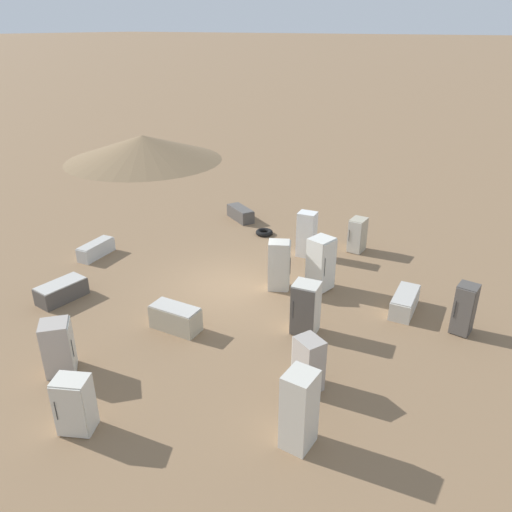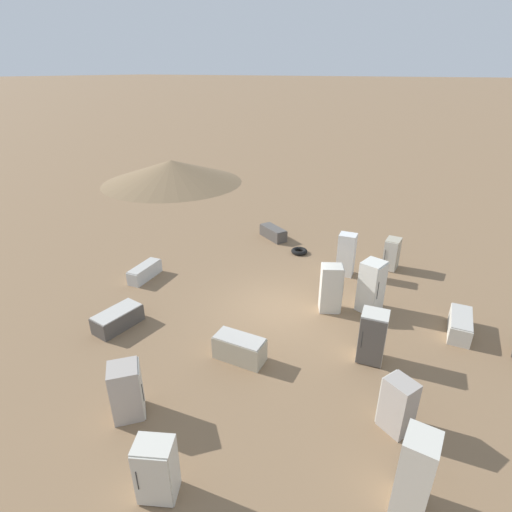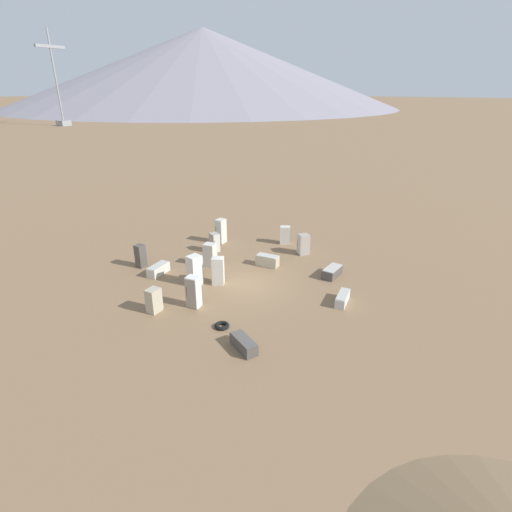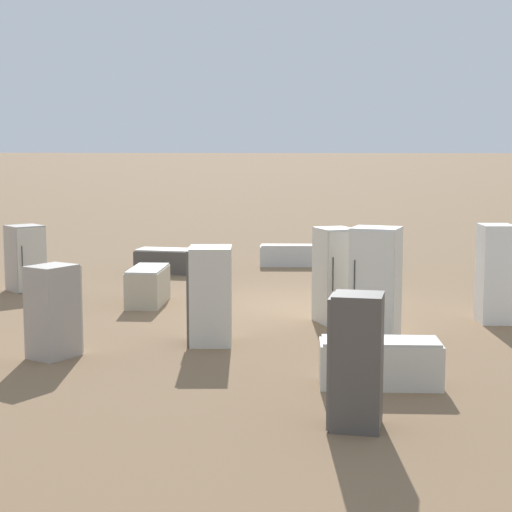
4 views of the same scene
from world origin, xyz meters
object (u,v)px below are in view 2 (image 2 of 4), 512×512
at_px(discarded_fridge_2, 397,405).
at_px(scrap_tire, 299,251).
at_px(discarded_fridge_12, 145,272).
at_px(discarded_fridge_1, 118,319).
at_px(discarded_fridge_0, 127,391).
at_px(discarded_fridge_14, 372,337).
at_px(discarded_fridge_3, 239,348).
at_px(discarded_fridge_9, 460,325).
at_px(discarded_fridge_8, 415,473).
at_px(discarded_fridge_5, 371,286).
at_px(discarded_fridge_10, 156,470).
at_px(discarded_fridge_13, 392,254).
at_px(discarded_fridge_4, 273,233).
at_px(discarded_fridge_11, 331,288).
at_px(discarded_fridge_6, 346,255).

height_order(discarded_fridge_2, scrap_tire, discarded_fridge_2).
bearing_deg(scrap_tire, discarded_fridge_12, -39.42).
distance_m(discarded_fridge_1, discarded_fridge_12, 3.53).
bearing_deg(discarded_fridge_0, discarded_fridge_14, 91.41).
relative_size(discarded_fridge_3, discarded_fridge_9, 0.92).
bearing_deg(discarded_fridge_9, discarded_fridge_8, 82.53).
relative_size(discarded_fridge_1, discarded_fridge_5, 0.88).
height_order(discarded_fridge_10, discarded_fridge_13, discarded_fridge_10).
distance_m(discarded_fridge_3, discarded_fridge_4, 9.74).
bearing_deg(discarded_fridge_1, scrap_tire, 76.61).
xyz_separation_m(discarded_fridge_12, discarded_fridge_13, (-6.14, 8.76, 0.41)).
bearing_deg(discarded_fridge_5, discarded_fridge_13, -165.51).
relative_size(discarded_fridge_1, discarded_fridge_8, 0.88).
bearing_deg(discarded_fridge_10, discarded_fridge_4, -96.84).
bearing_deg(discarded_fridge_12, discarded_fridge_2, -20.44).
height_order(discarded_fridge_1, discarded_fridge_11, discarded_fridge_11).
relative_size(discarded_fridge_1, discarded_fridge_10, 1.19).
bearing_deg(discarded_fridge_14, discarded_fridge_6, -72.00).
bearing_deg(discarded_fridge_0, discarded_fridge_3, 111.86).
bearing_deg(discarded_fridge_8, discarded_fridge_6, 116.51).
height_order(discarded_fridge_2, discarded_fridge_13, discarded_fridge_2).
xyz_separation_m(discarded_fridge_2, discarded_fridge_14, (-2.27, -1.24, 0.09)).
bearing_deg(discarded_fridge_6, discarded_fridge_5, -60.58).
distance_m(discarded_fridge_5, discarded_fridge_8, 7.40).
xyz_separation_m(discarded_fridge_10, discarded_fridge_13, (-13.02, 1.67, -0.01)).
height_order(discarded_fridge_8, discarded_fridge_12, discarded_fridge_8).
relative_size(discarded_fridge_1, scrap_tire, 2.20).
bearing_deg(discarded_fridge_10, discarded_fridge_9, -142.60).
relative_size(discarded_fridge_2, discarded_fridge_8, 0.76).
bearing_deg(discarded_fridge_10, scrap_tire, -103.83).
relative_size(discarded_fridge_0, discarded_fridge_9, 0.88).
height_order(discarded_fridge_5, scrap_tire, discarded_fridge_5).
height_order(discarded_fridge_6, discarded_fridge_11, discarded_fridge_6).
distance_m(discarded_fridge_6, discarded_fridge_14, 5.61).
height_order(discarded_fridge_4, scrap_tire, discarded_fridge_4).
relative_size(discarded_fridge_1, discarded_fridge_2, 1.16).
distance_m(discarded_fridge_2, discarded_fridge_5, 5.43).
xyz_separation_m(discarded_fridge_2, discarded_fridge_6, (-7.29, -3.74, 0.20)).
height_order(discarded_fridge_2, discarded_fridge_4, discarded_fridge_2).
relative_size(discarded_fridge_9, scrap_tire, 2.23).
bearing_deg(discarded_fridge_2, discarded_fridge_10, 163.16).
distance_m(discarded_fridge_1, discarded_fridge_14, 8.40).
bearing_deg(discarded_fridge_13, discarded_fridge_3, 73.58).
bearing_deg(discarded_fridge_12, discarded_fridge_11, 5.08).
xyz_separation_m(discarded_fridge_9, discarded_fridge_14, (2.83, -2.22, 0.50)).
xyz_separation_m(discarded_fridge_14, scrap_tire, (-6.02, -5.10, -0.72)).
xyz_separation_m(discarded_fridge_2, discarded_fridge_9, (-5.10, 0.99, -0.41)).
distance_m(discarded_fridge_10, scrap_tire, 12.74).
relative_size(discarded_fridge_3, discarded_fridge_11, 0.89).
distance_m(discarded_fridge_0, discarded_fridge_5, 8.90).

